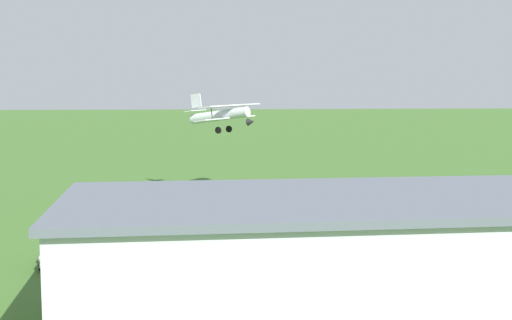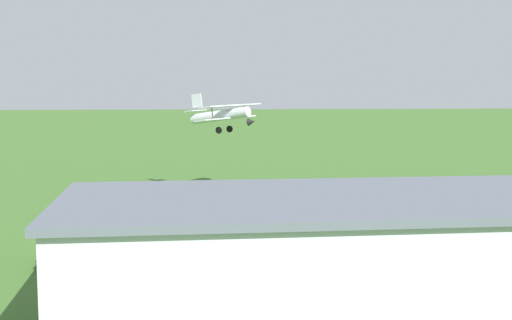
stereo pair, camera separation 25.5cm
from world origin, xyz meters
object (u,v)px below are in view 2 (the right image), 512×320
car_silver (60,250)px  person_crossing_taxiway (147,233)px  biplane (223,115)px  person_at_fence_line (273,233)px  hangar (374,258)px  person_by_parked_cars (237,233)px

car_silver → person_crossing_taxiway: 6.52m
biplane → person_at_fence_line: bearing=97.9°
person_crossing_taxiway → person_at_fence_line: 8.46m
hangar → biplane: bearing=-80.4°
hangar → biplane: (6.00, -35.42, 4.84)m
car_silver → person_at_fence_line: size_ratio=2.88×
person_by_parked_cars → person_at_fence_line: person_by_parked_cars is taller
biplane → person_by_parked_cars: bearing=91.2°
car_silver → person_by_parked_cars: (-10.86, -3.94, -0.02)m
hangar → person_at_fence_line: hangar is taller
person_crossing_taxiway → person_at_fence_line: bearing=176.6°
hangar → car_silver: hangar is taller
car_silver → person_by_parked_cars: 11.55m
person_crossing_taxiway → person_at_fence_line: size_ratio=1.01×
biplane → hangar: bearing=99.6°
hangar → person_by_parked_cars: 16.29m
person_by_parked_cars → person_at_fence_line: (-2.40, 0.05, -0.03)m
biplane → car_silver: bearing=66.7°
hangar → person_crossing_taxiway: 19.58m
person_by_parked_cars → person_crossing_taxiway: size_ratio=1.02×
biplane → person_by_parked_cars: 21.44m
biplane → person_at_fence_line: (-2.81, 20.32, -7.00)m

